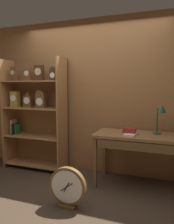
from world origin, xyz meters
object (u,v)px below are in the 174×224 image
bookshelf (35,112)px  round_clock_large (68,187)px  open_repair_manual (130,134)px  toolbox_small (129,131)px  workbench (139,141)px  desk_lamp (161,113)px

bookshelf → round_clock_large: (1.13, -1.03, -0.76)m
open_repair_manual → round_clock_large: open_repair_manual is taller
toolbox_small → round_clock_large: bearing=-126.8°
workbench → round_clock_large: bearing=-131.1°
workbench → open_repair_manual: (-0.12, -0.08, 0.11)m
bookshelf → toolbox_small: (1.73, -0.22, -0.18)m
toolbox_small → round_clock_large: 1.16m
bookshelf → toolbox_small: bearing=-7.3°
desk_lamp → open_repair_manual: desk_lamp is taller
desk_lamp → round_clock_large: bearing=-137.6°
bookshelf → round_clock_large: bearing=-42.5°
toolbox_small → desk_lamp: bearing=16.6°
desk_lamp → round_clock_large: desk_lamp is taller
workbench → round_clock_large: size_ratio=2.52×
toolbox_small → open_repair_manual: bearing=-66.5°
bookshelf → open_repair_manual: size_ratio=8.88×
desk_lamp → round_clock_large: (-1.02, -0.93, -0.84)m
desk_lamp → open_repair_manual: 0.53m
desk_lamp → round_clock_large: size_ratio=0.87×
bookshelf → desk_lamp: (2.15, -0.10, 0.09)m
bookshelf → workbench: 1.90m
bookshelf → toolbox_small: bookshelf is taller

